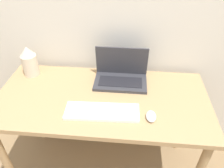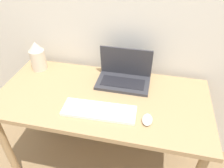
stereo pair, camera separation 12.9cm
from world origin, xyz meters
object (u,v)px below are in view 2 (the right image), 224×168
at_px(keyboard, 99,111).
at_px(vase, 37,56).
at_px(mouse, 147,120).
at_px(laptop, 124,75).

distance_m(keyboard, vase, 0.65).
height_order(mouse, vase, vase).
xyz_separation_m(laptop, keyboard, (-0.09, -0.32, -0.04)).
xyz_separation_m(laptop, mouse, (0.19, -0.33, -0.04)).
xyz_separation_m(laptop, vase, (-0.63, 0.02, 0.05)).
height_order(laptop, vase, laptop).
bearing_deg(mouse, vase, 156.30).
distance_m(laptop, keyboard, 0.33).
bearing_deg(keyboard, mouse, -3.17).
height_order(keyboard, vase, vase).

